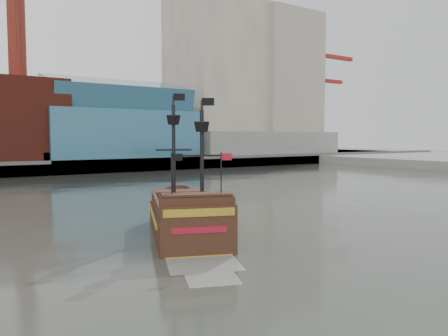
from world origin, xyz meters
TOP-DOWN VIEW (x-y plane):
  - ground at (0.00, 0.00)m, footprint 400.00×400.00m
  - promenade_far at (0.00, 92.00)m, footprint 220.00×60.00m
  - seawall at (0.00, 62.50)m, footprint 220.00×1.00m
  - skyline at (5.21, 84.56)m, footprint 149.00×45.00m
  - crane_a at (78.63, 82.00)m, footprint 22.50×4.00m
  - crane_b at (88.23, 92.00)m, footprint 19.10×4.00m
  - pirate_ship at (-7.80, 8.35)m, footprint 8.87×14.36m

SIDE VIEW (x-z plane):
  - ground at x=0.00m, z-range 0.00..0.00m
  - pirate_ship at x=-7.80m, z-range -4.23..6.11m
  - promenade_far at x=0.00m, z-range 0.00..2.00m
  - seawall at x=0.00m, z-range 0.00..2.60m
  - crane_b at x=88.23m, z-range 2.45..28.70m
  - crane_a at x=78.63m, z-range 2.99..35.24m
  - skyline at x=5.21m, z-range -6.45..55.55m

